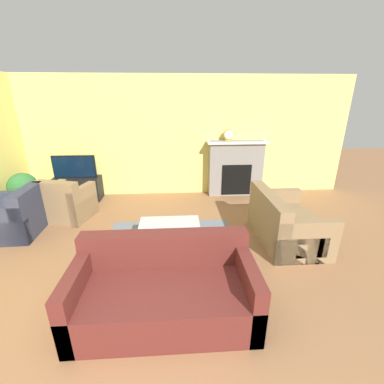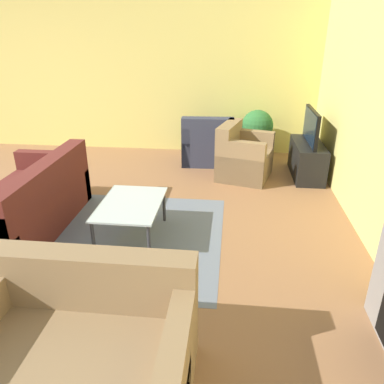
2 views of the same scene
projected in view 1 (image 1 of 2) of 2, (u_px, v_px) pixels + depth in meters
name	position (u px, v px, depth m)	size (l,w,h in m)	color
wall_back	(157.00, 138.00, 5.88)	(8.91, 0.06, 2.70)	#EADB72
area_rug	(170.00, 247.00, 4.06)	(2.12, 1.85, 0.00)	slate
fireplace	(236.00, 167.00, 6.06)	(1.37, 0.36, 1.29)	gray
tv_stand	(78.00, 189.00, 5.85)	(1.02, 0.42, 0.53)	black
tv	(74.00, 167.00, 5.67)	(0.92, 0.06, 0.50)	black
couch_sectional	(165.00, 291.00, 2.74)	(1.88, 0.93, 0.82)	#5B231E
couch_loveseat	(285.00, 224.00, 4.17)	(0.90, 1.38, 0.82)	#8C704C
armchair_by_window	(16.00, 218.00, 4.34)	(0.80, 0.87, 0.82)	#33384C
armchair_accent	(67.00, 204.00, 4.92)	(0.96, 0.91, 0.82)	#8C704C
coffee_table	(169.00, 228.00, 3.87)	(0.92, 0.65, 0.42)	#333338
potted_plant	(24.00, 189.00, 5.02)	(0.54, 0.54, 0.86)	#47474C
mantel_clock	(229.00, 135.00, 5.78)	(0.23, 0.07, 0.26)	#B79338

